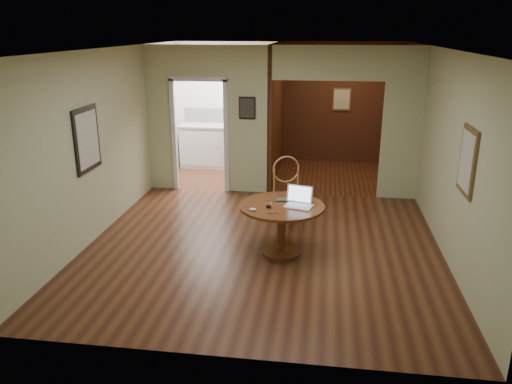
# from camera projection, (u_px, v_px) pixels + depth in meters

# --- Properties ---
(floor) EXTENTS (5.00, 5.00, 0.00)m
(floor) POSITION_uv_depth(u_px,v_px,m) (262.00, 248.00, 7.10)
(floor) COLOR #411D12
(floor) RESTS_ON ground
(room_shell) EXTENTS (5.20, 7.50, 5.00)m
(room_shell) POSITION_uv_depth(u_px,v_px,m) (259.00, 119.00, 9.67)
(room_shell) COLOR white
(room_shell) RESTS_ON ground
(dining_table) EXTENTS (1.15, 1.15, 0.72)m
(dining_table) POSITION_uv_depth(u_px,v_px,m) (282.00, 218.00, 6.76)
(dining_table) COLOR brown
(dining_table) RESTS_ON ground
(chair) EXTENTS (0.60, 0.60, 1.11)m
(chair) POSITION_uv_depth(u_px,v_px,m) (288.00, 188.00, 7.70)
(chair) COLOR #9A6636
(chair) RESTS_ON ground
(open_laptop) EXTENTS (0.41, 0.39, 0.25)m
(open_laptop) POSITION_uv_depth(u_px,v_px,m) (299.00, 201.00, 6.67)
(open_laptop) COLOR white
(open_laptop) RESTS_ON dining_table
(closed_laptop) EXTENTS (0.37, 0.30, 0.03)m
(closed_laptop) POSITION_uv_depth(u_px,v_px,m) (288.00, 200.00, 6.84)
(closed_laptop) COLOR #BABABF
(closed_laptop) RESTS_ON dining_table
(mouse) EXTENTS (0.10, 0.06, 0.04)m
(mouse) POSITION_uv_depth(u_px,v_px,m) (253.00, 209.00, 6.48)
(mouse) COLOR white
(mouse) RESTS_ON dining_table
(wine_glass) EXTENTS (0.09, 0.09, 0.10)m
(wine_glass) POSITION_uv_depth(u_px,v_px,m) (269.00, 204.00, 6.58)
(wine_glass) COLOR white
(wine_glass) RESTS_ON dining_table
(pen) EXTENTS (0.14, 0.05, 0.01)m
(pen) POSITION_uv_depth(u_px,v_px,m) (272.00, 213.00, 6.39)
(pen) COLOR navy
(pen) RESTS_ON dining_table
(kitchen_cabinet) EXTENTS (2.06, 0.60, 0.94)m
(kitchen_cabinet) POSITION_uv_depth(u_px,v_px,m) (226.00, 146.00, 11.08)
(kitchen_cabinet) COLOR white
(kitchen_cabinet) RESTS_ON ground
(grocery_bag) EXTENTS (0.40, 0.38, 0.32)m
(grocery_bag) POSITION_uv_depth(u_px,v_px,m) (258.00, 119.00, 10.79)
(grocery_bag) COLOR beige
(grocery_bag) RESTS_ON kitchen_cabinet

